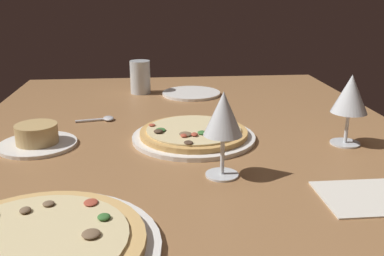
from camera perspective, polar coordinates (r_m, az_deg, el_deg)
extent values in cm
cube|color=#996B42|center=(102.20, -0.23, -2.79)|extent=(150.00, 110.00, 4.00)
cylinder|color=white|center=(102.69, 0.23, -1.20)|extent=(28.80, 28.80, 1.00)
cylinder|color=tan|center=(102.33, 0.23, -0.62)|extent=(25.16, 25.16, 1.20)
cylinder|color=beige|center=(102.08, 0.23, -0.20)|extent=(22.12, 22.12, 0.40)
ellipsoid|color=#387033|center=(98.43, 1.34, -0.60)|extent=(2.50, 2.14, 0.60)
ellipsoid|color=#387033|center=(104.24, 3.16, 0.43)|extent=(1.68, 1.43, 0.52)
ellipsoid|color=#AD4733|center=(104.42, -5.23, 0.40)|extent=(1.75, 1.56, 0.47)
ellipsoid|color=#387033|center=(100.72, -4.11, -0.24)|extent=(2.83, 2.31, 0.48)
ellipsoid|color=#AD4733|center=(96.46, -1.07, -0.98)|extent=(1.85, 1.54, 0.64)
ellipsoid|color=#4C3828|center=(92.53, -0.47, -1.89)|extent=(2.38, 1.93, 0.41)
ellipsoid|color=#4C3828|center=(99.36, -4.40, -0.42)|extent=(2.26, 2.12, 0.75)
ellipsoid|color=#AD4733|center=(97.13, 0.32, -0.83)|extent=(2.05, 1.53, 0.65)
ellipsoid|color=brown|center=(97.44, -0.86, -0.79)|extent=(3.12, 2.85, 0.61)
ellipsoid|color=#4C3828|center=(106.43, 3.59, 0.85)|extent=(2.85, 2.46, 0.70)
cylinder|color=white|center=(64.33, -19.64, -14.90)|extent=(33.72, 33.72, 1.00)
cylinder|color=tan|center=(63.75, -19.74, -14.06)|extent=(29.58, 29.58, 1.20)
cylinder|color=beige|center=(63.35, -19.82, -13.45)|extent=(25.03, 25.03, 0.40)
ellipsoid|color=#387033|center=(64.97, -11.40, -11.27)|extent=(1.92, 1.87, 0.69)
ellipsoid|color=brown|center=(70.81, -18.19, -9.33)|extent=(1.80, 1.78, 0.57)
ellipsoid|color=#AD4733|center=(69.64, -13.04, -9.40)|extent=(2.49, 2.16, 0.42)
ellipsoid|color=brown|center=(69.93, -20.90, -9.96)|extent=(1.98, 1.67, 0.65)
ellipsoid|color=brown|center=(61.39, -13.02, -13.27)|extent=(2.59, 2.51, 0.66)
cylinder|color=white|center=(104.60, -19.38, -1.96)|extent=(17.23, 17.23, 0.80)
cylinder|color=tan|center=(103.80, -19.52, -0.63)|extent=(9.27, 9.27, 4.31)
cylinder|color=silver|center=(105.67, 19.29, -1.87)|extent=(6.68, 6.68, 0.40)
cylinder|color=silver|center=(104.52, 19.50, 0.06)|extent=(0.80, 0.80, 7.06)
cone|color=silver|center=(102.52, 19.95, 4.22)|extent=(7.99, 7.99, 8.57)
cone|color=#5B0F19|center=(103.10, 19.80, 2.85)|extent=(2.93, 2.93, 3.50)
cylinder|color=silver|center=(83.71, 3.92, -6.08)|extent=(6.31, 6.31, 0.40)
cylinder|color=silver|center=(82.12, 3.98, -3.47)|extent=(0.80, 0.80, 7.81)
cone|color=silver|center=(79.54, 4.10, 1.90)|extent=(7.29, 7.29, 8.20)
cone|color=#5B0F19|center=(80.15, 4.07, 0.45)|extent=(3.17, 3.17, 3.96)
cylinder|color=silver|center=(147.32, -6.76, 6.60)|extent=(6.70, 6.70, 10.85)
cylinder|color=silver|center=(147.77, -6.73, 5.75)|extent=(6.16, 6.16, 6.39)
cylinder|color=white|center=(145.05, -0.09, 4.53)|extent=(19.09, 19.09, 0.90)
cube|color=silver|center=(81.38, 22.50, -8.29)|extent=(13.50, 17.89, 0.30)
ellipsoid|color=silver|center=(119.40, -10.82, 1.25)|extent=(4.47, 3.52, 1.00)
cylinder|color=silver|center=(119.14, -12.89, 1.00)|extent=(2.37, 8.65, 0.70)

